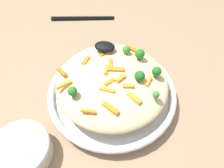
{
  "coord_description": "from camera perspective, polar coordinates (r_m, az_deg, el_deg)",
  "views": [
    {
      "loc": [
        0.07,
        -0.32,
        0.48
      ],
      "look_at": [
        0.0,
        0.0,
        0.06
      ],
      "focal_mm": 33.08,
      "sensor_mm": 36.0,
      "label": 1
    }
  ],
  "objects": [
    {
      "name": "pasta_mound",
      "position": [
        0.53,
        0.0,
        0.49
      ],
      "size": [
        0.29,
        0.28,
        0.07
      ],
      "primitive_type": "ellipsoid",
      "color": "beige",
      "rests_on": "serving_bowl"
    },
    {
      "name": "broccoli_floret_4",
      "position": [
        0.56,
        4.02,
        9.43
      ],
      "size": [
        0.02,
        0.02,
        0.02
      ],
      "color": "#377928",
      "rests_on": "pasta_mound"
    },
    {
      "name": "carrot_piece_15",
      "position": [
        0.56,
        -1.91,
        8.49
      ],
      "size": [
        0.03,
        0.03,
        0.01
      ],
      "primitive_type": "cube",
      "rotation": [
        0.0,
        0.0,
        3.95
      ],
      "color": "orange",
      "rests_on": "pasta_mound"
    },
    {
      "name": "carrot_piece_7",
      "position": [
        0.45,
        -6.63,
        -7.42
      ],
      "size": [
        0.03,
        0.01,
        0.01
      ],
      "primitive_type": "cube",
      "rotation": [
        0.0,
        0.0,
        0.08
      ],
      "color": "orange",
      "rests_on": "pasta_mound"
    },
    {
      "name": "carrot_piece_6",
      "position": [
        0.54,
        -7.19,
        6.47
      ],
      "size": [
        0.02,
        0.03,
        0.01
      ],
      "primitive_type": "cube",
      "rotation": [
        0.0,
        0.0,
        4.46
      ],
      "color": "orange",
      "rests_on": "pasta_mound"
    },
    {
      "name": "carrot_piece_10",
      "position": [
        0.5,
        10.07,
        1.07
      ],
      "size": [
        0.02,
        0.03,
        0.01
      ],
      "primitive_type": "cube",
      "rotation": [
        0.0,
        0.0,
        1.3
      ],
      "color": "orange",
      "rests_on": "pasta_mound"
    },
    {
      "name": "carrot_piece_2",
      "position": [
        0.53,
        -13.71,
        3.27
      ],
      "size": [
        0.03,
        0.02,
        0.01
      ],
      "primitive_type": "cube",
      "rotation": [
        0.0,
        0.0,
        2.57
      ],
      "color": "orange",
      "rests_on": "pasta_mound"
    },
    {
      "name": "broccoli_floret_0",
      "position": [
        0.47,
        -10.87,
        -2.01
      ],
      "size": [
        0.02,
        0.02,
        0.03
      ],
      "color": "#296820",
      "rests_on": "pasta_mound"
    },
    {
      "name": "carrot_piece_5",
      "position": [
        0.51,
        -1.61,
        3.91
      ],
      "size": [
        0.01,
        0.03,
        0.01
      ],
      "primitive_type": "cube",
      "rotation": [
        0.0,
        0.0,
        1.61
      ],
      "color": "orange",
      "rests_on": "pasta_mound"
    },
    {
      "name": "serving_spoon",
      "position": [
        0.58,
        -4.25,
        13.44
      ],
      "size": [
        0.17,
        0.16,
        0.08
      ],
      "color": "black",
      "rests_on": "pasta_mound"
    },
    {
      "name": "serving_bowl",
      "position": [
        0.56,
        0.0,
        -2.42
      ],
      "size": [
        0.34,
        0.34,
        0.04
      ],
      "color": "silver",
      "rests_on": "ground_plane"
    },
    {
      "name": "broccoli_floret_2",
      "position": [
        0.47,
        12.04,
        -2.91
      ],
      "size": [
        0.02,
        0.02,
        0.02
      ],
      "color": "#377928",
      "rests_on": "pasta_mound"
    },
    {
      "name": "companion_bowl",
      "position": [
        0.52,
        -23.71,
        -16.44
      ],
      "size": [
        0.13,
        0.13,
        0.05
      ],
      "color": "beige",
      "rests_on": "ground_plane"
    },
    {
      "name": "broccoli_floret_3",
      "position": [
        0.51,
        12.23,
        3.38
      ],
      "size": [
        0.02,
        0.02,
        0.03
      ],
      "color": "#205B1C",
      "rests_on": "pasta_mound"
    },
    {
      "name": "carrot_piece_14",
      "position": [
        0.5,
        -13.14,
        -0.18
      ],
      "size": [
        0.03,
        0.03,
        0.01
      ],
      "primitive_type": "cube",
      "rotation": [
        0.0,
        0.0,
        0.82
      ],
      "color": "orange",
      "rests_on": "pasta_mound"
    },
    {
      "name": "carrot_piece_12",
      "position": [
        0.48,
        4.49,
        -0.57
      ],
      "size": [
        0.03,
        0.02,
        0.01
      ],
      "primitive_type": "cube",
      "rotation": [
        0.0,
        0.0,
        3.39
      ],
      "color": "orange",
      "rests_on": "pasta_mound"
    },
    {
      "name": "broccoli_floret_5",
      "position": [
        0.54,
        7.7,
        8.22
      ],
      "size": [
        0.03,
        0.03,
        0.03
      ],
      "color": "#296820",
      "rests_on": "pasta_mound"
    },
    {
      "name": "ground_plane",
      "position": [
        0.58,
        0.0,
        -3.67
      ],
      "size": [
        2.4,
        2.4,
        0.0
      ],
      "primitive_type": "plane",
      "color": "#9E7F60"
    },
    {
      "name": "carrot_piece_1",
      "position": [
        0.45,
        -0.4,
        -6.66
      ],
      "size": [
        0.04,
        0.03,
        0.01
      ],
      "primitive_type": "cube",
      "rotation": [
        0.0,
        0.0,
        2.69
      ],
      "color": "orange",
      "rests_on": "pasta_mound"
    },
    {
      "name": "carrot_piece_4",
      "position": [
        0.47,
        -0.94,
        -1.76
      ],
      "size": [
        0.04,
        0.01,
        0.01
      ],
      "primitive_type": "cube",
      "rotation": [
        0.0,
        0.0,
        3.08
      ],
      "color": "orange",
      "rests_on": "pasta_mound"
    },
    {
      "name": "carrot_piece_9",
      "position": [
        0.49,
        -0.64,
        0.55
      ],
      "size": [
        0.03,
        0.03,
        0.01
      ],
      "primitive_type": "cube",
      "rotation": [
        0.0,
        0.0,
        0.86
      ],
      "color": "orange",
      "rests_on": "pasta_mound"
    },
    {
      "name": "carrot_piece_11",
      "position": [
        0.47,
        6.09,
        -3.82
      ],
      "size": [
        0.04,
        0.03,
        0.01
      ],
      "primitive_type": "cube",
      "rotation": [
        0.0,
        0.0,
        2.63
      ],
      "color": "orange",
      "rests_on": "pasta_mound"
    },
    {
      "name": "broccoli_floret_1",
      "position": [
        0.49,
        7.58,
        1.77
      ],
      "size": [
        0.03,
        0.03,
        0.03
      ],
      "color": "#205B1C",
      "rests_on": "pasta_mound"
    },
    {
      "name": "carrot_piece_3",
      "position": [
        0.51,
        1.01,
        4.04
      ],
      "size": [
        0.04,
        0.02,
        0.01
      ],
      "primitive_type": "cube",
      "rotation": [
        0.0,
        0.0,
        0.19
      ],
      "color": "orange",
      "rests_on": "pasta_mound"
    },
    {
      "name": "carrot_piece_0",
      "position": [
        0.57,
        6.16,
        9.5
      ],
      "size": [
        0.04,
        0.02,
        0.01
      ],
      "primitive_type": "cube",
      "rotation": [
        0.0,
        0.0,
        2.68
      ],
      "color": "orange",
      "rests_on": "pasta_mound"
    },
    {
      "name": "carrot_piece_8",
      "position": [
        0.49,
        2.37,
        1.56
      ],
      "size": [
        0.02,
        0.03,
        0.01
      ],
      "primitive_type": "cube",
      "rotation": [
        0.0,
        0.0,
        4.12
      ],
      "color": "orange",
      "rests_on": "pasta_mound"
    },
    {
      "name": "carrot_piece_13",
      "position": [
        0.52,
        -0.32,
        5.34
      ],
      "size": [
        0.02,
        0.04,
        0.01
      ],
      "primitive_type": "cube",
      "rotation": [
        0.0,
        0.0,
        4.98
      ],
      "color": "orange",
      "rests_on": "pasta_mound"
    }
  ]
}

